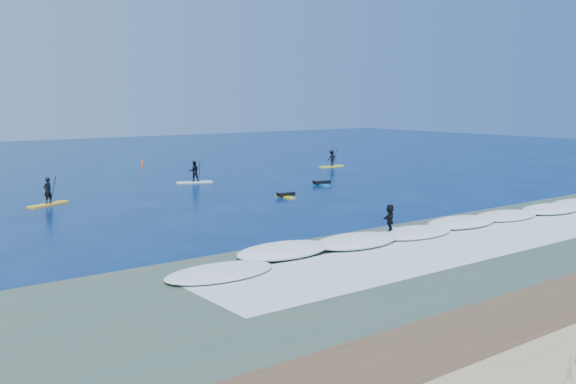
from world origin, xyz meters
TOP-DOWN VIEW (x-y plane):
  - ground at (0.00, 0.00)m, footprint 160.00×160.00m
  - shallow_water at (0.00, -14.00)m, footprint 90.00×13.00m
  - breaking_wave at (0.00, -10.00)m, footprint 40.00×6.00m
  - whitewater at (0.00, -13.00)m, footprint 34.00×5.00m
  - sup_paddler_left at (-15.22, 11.03)m, footprint 3.07×2.06m
  - sup_paddler_center at (-1.92, 15.29)m, footprint 3.08×1.70m
  - sup_paddler_right at (15.58, 17.88)m, footprint 2.89×0.81m
  - prone_paddler_near at (-0.61, 4.27)m, footprint 1.54×1.97m
  - prone_paddler_far at (5.64, 7.71)m, footprint 1.66×2.16m
  - wave_surfer at (-4.19, -9.45)m, footprint 2.08×1.58m
  - marker_buoy at (0.40, 30.66)m, footprint 0.30×0.30m

SIDE VIEW (x-z plane):
  - ground at x=0.00m, z-range 0.00..0.00m
  - breaking_wave at x=0.00m, z-range -0.15..0.15m
  - whitewater at x=0.00m, z-range -0.01..0.01m
  - shallow_water at x=0.00m, z-range 0.00..0.01m
  - prone_paddler_near at x=-0.61m, z-range -0.07..0.34m
  - prone_paddler_far at x=5.64m, z-range -0.07..0.37m
  - marker_buoy at x=0.40m, z-range -0.05..0.68m
  - sup_paddler_left at x=-15.22m, z-range -0.40..1.74m
  - sup_paddler_right at x=15.58m, z-range -0.22..1.79m
  - sup_paddler_center at x=-1.92m, z-range -0.27..1.84m
  - wave_surfer at x=-4.19m, z-range 0.09..1.61m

